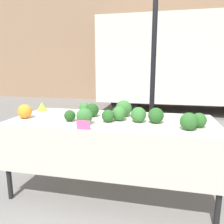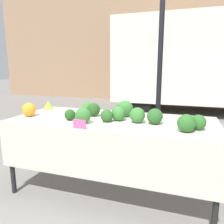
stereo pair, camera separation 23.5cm
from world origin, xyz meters
The scene contains 19 objects.
ground_plane centered at (0.00, 0.00, 0.00)m, with size 40.00×40.00×0.00m, color gray.
building_facade centered at (0.00, 7.38, 3.22)m, with size 16.00×0.60×6.44m.
tent_pole centered at (0.39, 0.91, 1.20)m, with size 0.07×0.07×2.41m.
parked_truck centered at (0.98, 5.08, 1.52)m, with size 5.06×2.16×2.84m.
market_table centered at (0.00, -0.07, 0.75)m, with size 2.19×0.93×0.84m.
orange_cauliflower centered at (-0.95, -0.16, 0.92)m, with size 0.15×0.15×0.15m.
romanesco_head centered at (-1.00, 0.28, 0.89)m, with size 0.14×0.14×0.11m.
broccoli_head_0 centered at (-0.41, -0.18, 0.90)m, with size 0.12×0.12×0.12m.
broccoli_head_1 centered at (-0.25, 0.08, 0.91)m, with size 0.15×0.15×0.15m.
broccoli_head_2 centered at (-0.41, 0.27, 0.90)m, with size 0.13×0.13×0.13m.
broccoli_head_3 centered at (0.47, -0.07, 0.92)m, with size 0.16×0.16×0.16m.
broccoli_head_4 centered at (-0.22, -0.26, 0.92)m, with size 0.16×0.16×0.16m.
broccoli_head_5 centered at (0.29, -0.07, 0.92)m, with size 0.16×0.16×0.16m.
broccoli_head_6 centered at (-0.01, -0.13, 0.90)m, with size 0.13×0.13×0.13m.
broccoli_head_7 centered at (0.08, -0.04, 0.92)m, with size 0.15×0.15×0.15m.
broccoli_head_8 centered at (0.87, -0.14, 0.91)m, with size 0.14×0.14×0.14m.
broccoli_head_9 centered at (0.76, -0.25, 0.92)m, with size 0.16×0.16×0.16m.
broccoli_head_10 centered at (0.10, 0.17, 0.93)m, with size 0.18×0.18×0.18m.
price_sign centered at (-0.16, -0.45, 0.88)m, with size 0.13×0.01×0.09m.
Camera 2 is at (0.72, -2.19, 1.39)m, focal length 35.00 mm.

